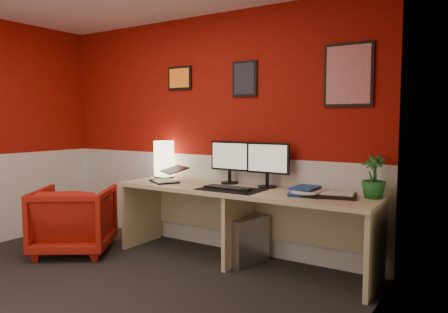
# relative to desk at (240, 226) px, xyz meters

# --- Properties ---
(ground) EXTENTS (4.00, 3.50, 0.01)m
(ground) POSITION_rel_desk_xyz_m (-0.65, -1.41, -0.36)
(ground) COLOR black
(ground) RESTS_ON ground
(wall_back) EXTENTS (4.00, 0.01, 2.50)m
(wall_back) POSITION_rel_desk_xyz_m (-0.65, 0.34, 0.89)
(wall_back) COLOR maroon
(wall_back) RESTS_ON ground
(wall_right) EXTENTS (0.01, 3.50, 2.50)m
(wall_right) POSITION_rel_desk_xyz_m (1.35, -1.41, 0.89)
(wall_right) COLOR maroon
(wall_right) RESTS_ON ground
(wainscot_back) EXTENTS (4.00, 0.01, 1.00)m
(wainscot_back) POSITION_rel_desk_xyz_m (-0.65, 0.34, 0.14)
(wainscot_back) COLOR silver
(wainscot_back) RESTS_ON ground
(wainscot_right) EXTENTS (0.01, 3.50, 1.00)m
(wainscot_right) POSITION_rel_desk_xyz_m (1.35, -1.41, 0.14)
(wainscot_right) COLOR silver
(wainscot_right) RESTS_ON ground
(desk) EXTENTS (2.60, 0.65, 0.73)m
(desk) POSITION_rel_desk_xyz_m (0.00, 0.00, 0.00)
(desk) COLOR #D0BB85
(desk) RESTS_ON ground
(shoji_lamp) EXTENTS (0.16, 0.16, 0.40)m
(shoji_lamp) POSITION_rel_desk_xyz_m (-1.10, 0.19, 0.56)
(shoji_lamp) COLOR #FFE5B2
(shoji_lamp) RESTS_ON desk
(laptop) EXTENTS (0.40, 0.37, 0.22)m
(laptop) POSITION_rel_desk_xyz_m (-0.89, -0.06, 0.47)
(laptop) COLOR black
(laptop) RESTS_ON desk
(monitor_left) EXTENTS (0.45, 0.06, 0.58)m
(monitor_left) POSITION_rel_desk_xyz_m (-0.26, 0.23, 0.66)
(monitor_left) COLOR black
(monitor_left) RESTS_ON desk
(monitor_right) EXTENTS (0.45, 0.06, 0.58)m
(monitor_right) POSITION_rel_desk_xyz_m (0.19, 0.21, 0.66)
(monitor_right) COLOR black
(monitor_right) RESTS_ON desk
(desk_mat) EXTENTS (0.60, 0.38, 0.01)m
(desk_mat) POSITION_rel_desk_xyz_m (-0.04, -0.10, 0.37)
(desk_mat) COLOR black
(desk_mat) RESTS_ON desk
(keyboard) EXTENTS (0.42, 0.15, 0.02)m
(keyboard) POSITION_rel_desk_xyz_m (-0.10, -0.09, 0.38)
(keyboard) COLOR black
(keyboard) RESTS_ON desk_mat
(mouse) EXTENTS (0.07, 0.11, 0.03)m
(mouse) POSITION_rel_desk_xyz_m (0.15, -0.13, 0.39)
(mouse) COLOR black
(mouse) RESTS_ON desk_mat
(book_bottom) EXTENTS (0.30, 0.35, 0.03)m
(book_bottom) POSITION_rel_desk_xyz_m (0.52, -0.03, 0.38)
(book_bottom) COLOR #1F4B90
(book_bottom) RESTS_ON desk
(book_middle) EXTENTS (0.24, 0.32, 0.02)m
(book_middle) POSITION_rel_desk_xyz_m (0.59, 0.01, 0.40)
(book_middle) COLOR silver
(book_middle) RESTS_ON book_bottom
(book_top) EXTENTS (0.21, 0.28, 0.03)m
(book_top) POSITION_rel_desk_xyz_m (0.56, 0.02, 0.43)
(book_top) COLOR #1F4B90
(book_top) RESTS_ON book_middle
(zen_tray) EXTENTS (0.40, 0.32, 0.03)m
(zen_tray) POSITION_rel_desk_xyz_m (0.91, 0.05, 0.38)
(zen_tray) COLOR black
(zen_tray) RESTS_ON desk
(potted_plant) EXTENTS (0.24, 0.24, 0.36)m
(potted_plant) POSITION_rel_desk_xyz_m (1.19, 0.18, 0.55)
(potted_plant) COLOR #19591E
(potted_plant) RESTS_ON desk
(pc_tower) EXTENTS (0.29, 0.48, 0.45)m
(pc_tower) POSITION_rel_desk_xyz_m (0.05, 0.05, -0.14)
(pc_tower) COLOR #99999E
(pc_tower) RESTS_ON ground
(armchair) EXTENTS (1.04, 1.04, 0.69)m
(armchair) POSITION_rel_desk_xyz_m (-1.63, -0.63, -0.02)
(armchair) COLOR #AF180B
(armchair) RESTS_ON ground
(art_left) EXTENTS (0.32, 0.02, 0.26)m
(art_left) POSITION_rel_desk_xyz_m (-0.98, 0.33, 1.49)
(art_left) COLOR orange
(art_left) RESTS_ON wall_back
(art_center) EXTENTS (0.28, 0.02, 0.36)m
(art_center) POSITION_rel_desk_xyz_m (-0.14, 0.33, 1.44)
(art_center) COLOR black
(art_center) RESTS_ON wall_back
(art_right) EXTENTS (0.44, 0.02, 0.56)m
(art_right) POSITION_rel_desk_xyz_m (0.92, 0.33, 1.42)
(art_right) COLOR red
(art_right) RESTS_ON wall_back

